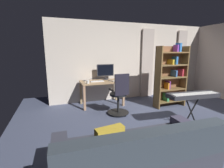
{
  "coord_description": "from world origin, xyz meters",
  "views": [
    {
      "loc": [
        2.63,
        2.44,
        1.63
      ],
      "look_at": [
        1.19,
        -1.55,
        0.76
      ],
      "focal_mm": 26.09,
      "sensor_mm": 36.0,
      "label": 1
    }
  ],
  "objects_px": {
    "bookshelf": "(170,76)",
    "cell_phone_by_monitor": "(85,81)",
    "office_chair": "(119,96)",
    "piano_keyboard": "(193,96)",
    "desk": "(102,84)",
    "computer_keyboard": "(97,81)",
    "computer_monitor": "(105,71)",
    "mug_coffee": "(88,82)",
    "computer_mouse": "(113,81)",
    "couch": "(136,157)",
    "cell_phone_face_up": "(110,81)"
  },
  "relations": [
    {
      "from": "bookshelf",
      "to": "cell_phone_by_monitor",
      "type": "bearing_deg",
      "value": -22.49
    },
    {
      "from": "office_chair",
      "to": "piano_keyboard",
      "type": "xyz_separation_m",
      "value": [
        -1.21,
        1.14,
        0.2
      ]
    },
    {
      "from": "desk",
      "to": "computer_keyboard",
      "type": "relative_size",
      "value": 3.22
    },
    {
      "from": "computer_monitor",
      "to": "desk",
      "type": "bearing_deg",
      "value": 49.58
    },
    {
      "from": "mug_coffee",
      "to": "computer_mouse",
      "type": "bearing_deg",
      "value": -178.75
    },
    {
      "from": "couch",
      "to": "computer_mouse",
      "type": "bearing_deg",
      "value": 77.98
    },
    {
      "from": "cell_phone_by_monitor",
      "to": "bookshelf",
      "type": "bearing_deg",
      "value": -170.5
    },
    {
      "from": "computer_monitor",
      "to": "piano_keyboard",
      "type": "bearing_deg",
      "value": 118.1
    },
    {
      "from": "office_chair",
      "to": "piano_keyboard",
      "type": "relative_size",
      "value": 0.96
    },
    {
      "from": "office_chair",
      "to": "bookshelf",
      "type": "height_order",
      "value": "bookshelf"
    },
    {
      "from": "mug_coffee",
      "to": "piano_keyboard",
      "type": "height_order",
      "value": "mug_coffee"
    },
    {
      "from": "cell_phone_face_up",
      "to": "cell_phone_by_monitor",
      "type": "relative_size",
      "value": 1.0
    },
    {
      "from": "office_chair",
      "to": "computer_monitor",
      "type": "xyz_separation_m",
      "value": [
        0.01,
        -1.14,
        0.51
      ]
    },
    {
      "from": "mug_coffee",
      "to": "bookshelf",
      "type": "distance_m",
      "value": 2.38
    },
    {
      "from": "desk",
      "to": "couch",
      "type": "distance_m",
      "value": 2.98
    },
    {
      "from": "office_chair",
      "to": "computer_keyboard",
      "type": "bearing_deg",
      "value": 109.1
    },
    {
      "from": "cell_phone_face_up",
      "to": "bookshelf",
      "type": "relative_size",
      "value": 0.08
    },
    {
      "from": "desk",
      "to": "computer_keyboard",
      "type": "xyz_separation_m",
      "value": [
        0.16,
        0.06,
        0.12
      ]
    },
    {
      "from": "office_chair",
      "to": "cell_phone_face_up",
      "type": "xyz_separation_m",
      "value": [
        -0.05,
        -0.85,
        0.25
      ]
    },
    {
      "from": "desk",
      "to": "computer_monitor",
      "type": "distance_m",
      "value": 0.48
    },
    {
      "from": "computer_keyboard",
      "to": "computer_mouse",
      "type": "xyz_separation_m",
      "value": [
        -0.45,
        0.16,
        0.01
      ]
    },
    {
      "from": "computer_monitor",
      "to": "bookshelf",
      "type": "height_order",
      "value": "bookshelf"
    },
    {
      "from": "bookshelf",
      "to": "couch",
      "type": "bearing_deg",
      "value": 44.03
    },
    {
      "from": "piano_keyboard",
      "to": "cell_phone_by_monitor",
      "type": "bearing_deg",
      "value": -44.84
    },
    {
      "from": "cell_phone_by_monitor",
      "to": "computer_monitor",
      "type": "bearing_deg",
      "value": -146.66
    },
    {
      "from": "bookshelf",
      "to": "couch",
      "type": "height_order",
      "value": "bookshelf"
    },
    {
      "from": "computer_keyboard",
      "to": "cell_phone_by_monitor",
      "type": "relative_size",
      "value": 2.69
    },
    {
      "from": "computer_keyboard",
      "to": "cell_phone_face_up",
      "type": "bearing_deg",
      "value": 178.87
    },
    {
      "from": "mug_coffee",
      "to": "bookshelf",
      "type": "height_order",
      "value": "bookshelf"
    },
    {
      "from": "computer_monitor",
      "to": "computer_keyboard",
      "type": "bearing_deg",
      "value": 39.09
    },
    {
      "from": "desk",
      "to": "couch",
      "type": "relative_size",
      "value": 0.59
    },
    {
      "from": "computer_keyboard",
      "to": "piano_keyboard",
      "type": "xyz_separation_m",
      "value": [
        -1.56,
        2.0,
        -0.06
      ]
    },
    {
      "from": "desk",
      "to": "cell_phone_face_up",
      "type": "distance_m",
      "value": 0.28
    },
    {
      "from": "cell_phone_by_monitor",
      "to": "computer_mouse",
      "type": "bearing_deg",
      "value": -176.86
    },
    {
      "from": "desk",
      "to": "office_chair",
      "type": "xyz_separation_m",
      "value": [
        -0.2,
        0.92,
        -0.14
      ]
    },
    {
      "from": "office_chair",
      "to": "computer_monitor",
      "type": "bearing_deg",
      "value": 87.0
    },
    {
      "from": "desk",
      "to": "cell_phone_by_monitor",
      "type": "distance_m",
      "value": 0.53
    },
    {
      "from": "computer_monitor",
      "to": "cell_phone_face_up",
      "type": "height_order",
      "value": "computer_monitor"
    },
    {
      "from": "computer_mouse",
      "to": "mug_coffee",
      "type": "height_order",
      "value": "mug_coffee"
    },
    {
      "from": "desk",
      "to": "cell_phone_by_monitor",
      "type": "height_order",
      "value": "cell_phone_by_monitor"
    },
    {
      "from": "computer_keyboard",
      "to": "cell_phone_face_up",
      "type": "distance_m",
      "value": 0.4
    },
    {
      "from": "cell_phone_face_up",
      "to": "computer_mouse",
      "type": "bearing_deg",
      "value": 95.77
    },
    {
      "from": "mug_coffee",
      "to": "bookshelf",
      "type": "xyz_separation_m",
      "value": [
        -2.32,
        0.53,
        0.11
      ]
    },
    {
      "from": "computer_mouse",
      "to": "bookshelf",
      "type": "bearing_deg",
      "value": 160.87
    },
    {
      "from": "office_chair",
      "to": "mug_coffee",
      "type": "height_order",
      "value": "office_chair"
    },
    {
      "from": "bookshelf",
      "to": "piano_keyboard",
      "type": "height_order",
      "value": "bookshelf"
    },
    {
      "from": "desk",
      "to": "computer_monitor",
      "type": "bearing_deg",
      "value": -130.42
    },
    {
      "from": "piano_keyboard",
      "to": "cell_phone_face_up",
      "type": "bearing_deg",
      "value": -54.22
    },
    {
      "from": "computer_keyboard",
      "to": "cell_phone_face_up",
      "type": "height_order",
      "value": "computer_keyboard"
    },
    {
      "from": "piano_keyboard",
      "to": "couch",
      "type": "distance_m",
      "value": 2.05
    }
  ]
}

